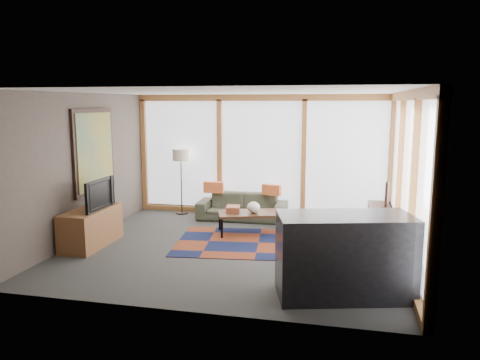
% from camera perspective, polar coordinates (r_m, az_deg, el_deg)
% --- Properties ---
extents(ground, '(5.50, 5.50, 0.00)m').
position_cam_1_polar(ground, '(7.98, -0.64, -8.27)').
color(ground, '#2B2B29').
rests_on(ground, ground).
extents(room_envelope, '(5.52, 5.02, 2.62)m').
position_cam_1_polar(room_envelope, '(8.11, 3.67, 3.13)').
color(room_envelope, '#4A3E38').
rests_on(room_envelope, ground).
extents(rug, '(3.03, 2.14, 0.01)m').
position_cam_1_polar(rug, '(8.25, 2.26, -7.66)').
color(rug, maroon).
rests_on(rug, ground).
extents(sofa, '(1.88, 0.78, 0.54)m').
position_cam_1_polar(sofa, '(9.81, 0.28, -3.27)').
color(sofa, '#303527').
rests_on(sofa, ground).
extents(pillow_left, '(0.43, 0.15, 0.23)m').
position_cam_1_polar(pillow_left, '(9.90, -3.23, -0.89)').
color(pillow_left, '#DA6330').
rests_on(pillow_left, sofa).
extents(pillow_right, '(0.41, 0.21, 0.22)m').
position_cam_1_polar(pillow_right, '(9.66, 3.86, -1.20)').
color(pillow_right, '#DA6330').
rests_on(pillow_right, sofa).
extents(floor_lamp, '(0.36, 0.36, 1.44)m').
position_cam_1_polar(floor_lamp, '(10.30, -7.17, -0.20)').
color(floor_lamp, '#30231A').
rests_on(floor_lamp, ground).
extents(coffee_table, '(1.35, 0.97, 0.40)m').
position_cam_1_polar(coffee_table, '(8.79, 1.35, -5.25)').
color(coffee_table, '#361F14').
rests_on(coffee_table, ground).
extents(book_stack, '(0.29, 0.34, 0.10)m').
position_cam_1_polar(book_stack, '(8.80, -0.86, -3.53)').
color(book_stack, brown).
rests_on(book_stack, coffee_table).
extents(vase, '(0.27, 0.27, 0.21)m').
position_cam_1_polar(vase, '(8.68, 1.66, -3.35)').
color(vase, silver).
rests_on(vase, coffee_table).
extents(bookshelf, '(0.41, 2.26, 0.57)m').
position_cam_1_polar(bookshelf, '(8.35, 16.96, -5.88)').
color(bookshelf, '#361F14').
rests_on(bookshelf, ground).
extents(bowl_a, '(0.24, 0.24, 0.10)m').
position_cam_1_polar(bowl_a, '(7.77, 17.15, -4.49)').
color(bowl_a, black).
rests_on(bowl_a, bookshelf).
extents(bowl_b, '(0.16, 0.16, 0.08)m').
position_cam_1_polar(bowl_b, '(8.06, 17.36, -4.09)').
color(bowl_b, black).
rests_on(bowl_b, bookshelf).
extents(shelf_picture, '(0.11, 0.35, 0.45)m').
position_cam_1_polar(shelf_picture, '(8.93, 17.51, -1.57)').
color(shelf_picture, black).
rests_on(shelf_picture, bookshelf).
extents(tv_console, '(0.53, 1.28, 0.64)m').
position_cam_1_polar(tv_console, '(8.43, -17.68, -5.51)').
color(tv_console, brown).
rests_on(tv_console, ground).
extents(television, '(0.12, 0.90, 0.52)m').
position_cam_1_polar(television, '(8.27, -17.22, -1.65)').
color(television, black).
rests_on(television, tv_console).
extents(bar_counter, '(1.80, 1.17, 1.05)m').
position_cam_1_polar(bar_counter, '(6.09, 12.60, -9.01)').
color(bar_counter, black).
rests_on(bar_counter, ground).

